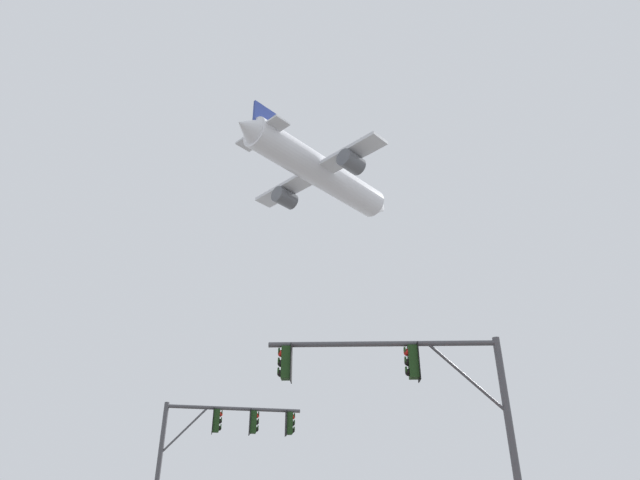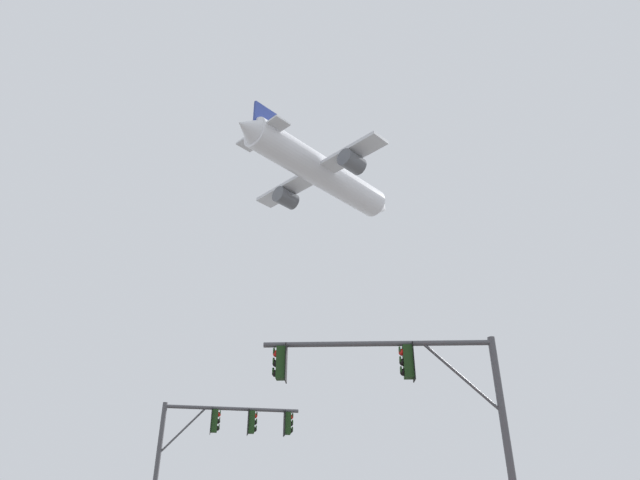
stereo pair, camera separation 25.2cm
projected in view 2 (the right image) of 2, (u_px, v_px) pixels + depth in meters
name	position (u px, v px, depth m)	size (l,w,h in m)	color
signal_pole_near	(414.00, 388.00, 14.67)	(6.50, 0.59, 5.82)	#4C4C51
signal_pole_far	(219.00, 436.00, 22.43)	(5.62, 1.31, 5.69)	#4C4C51
airplane	(321.00, 172.00, 55.76)	(16.95, 17.41, 5.90)	white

